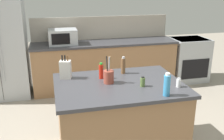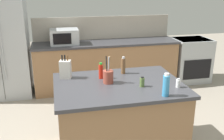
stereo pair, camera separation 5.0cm
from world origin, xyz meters
The scene contains 13 objects.
back_counter_run centered at (0.30, 2.20, 0.47)m, with size 2.84×0.66×0.94m.
wall_backsplash centered at (0.30, 2.52, 1.17)m, with size 2.80×0.03×0.46m, color #B2A899.
kitchen_island centered at (0.00, 0.00, 0.47)m, with size 1.47×1.07×0.94m.
refrigerator centered at (-1.62, 2.25, 0.91)m, with size 0.92×0.75×1.82m.
range_oven centered at (2.14, 2.20, 0.47)m, with size 0.76×0.65×0.92m.
microwave centered at (-0.50, 2.20, 1.08)m, with size 0.53×0.39×0.28m.
knife_block centered at (-0.58, 0.32, 1.05)m, with size 0.15×0.13×0.29m.
utensil_crock centered at (-0.11, 0.05, 1.02)m, with size 0.12×0.12×0.32m.
salt_shaker centered at (0.62, -0.26, 0.99)m, with size 0.05×0.05×0.11m.
hot_sauce_bottle centered at (-0.17, 0.21, 1.03)m, with size 0.05×0.05×0.20m.
spice_jar_oregano centered at (0.23, -0.15, 0.99)m, with size 0.05×0.05×0.12m.
pepper_grinder centered at (0.14, 0.33, 1.04)m, with size 0.05×0.05×0.22m.
dish_soap_bottle centered at (0.39, -0.44, 1.06)m, with size 0.07×0.07×0.25m.
Camera 2 is at (-0.69, -2.73, 2.05)m, focal length 42.00 mm.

